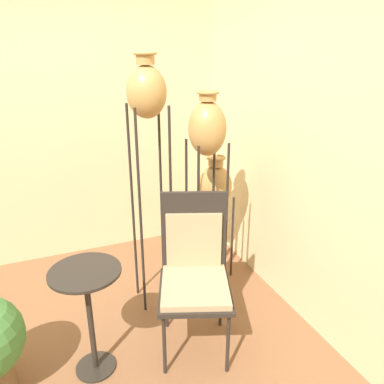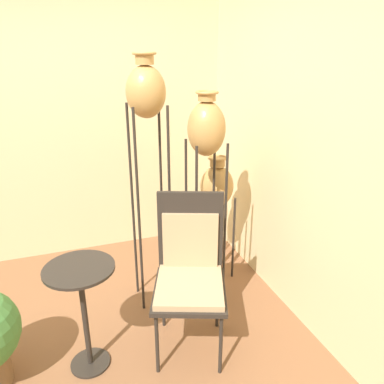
% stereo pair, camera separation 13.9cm
% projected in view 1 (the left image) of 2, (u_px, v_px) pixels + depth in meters
% --- Properties ---
extents(wall_back, '(7.42, 0.06, 2.70)m').
position_uv_depth(wall_back, '(36.00, 121.00, 3.33)').
color(wall_back, beige).
rests_on(wall_back, ground_plane).
extents(wall_right, '(0.06, 7.42, 2.70)m').
position_uv_depth(wall_right, '(326.00, 147.00, 2.45)').
color(wall_right, beige).
rests_on(wall_right, ground_plane).
extents(vase_stand_tall, '(0.28, 0.28, 1.93)m').
position_uv_depth(vase_stand_tall, '(147.00, 101.00, 2.56)').
color(vase_stand_tall, '#28231E').
rests_on(vase_stand_tall, ground_plane).
extents(vase_stand_medium, '(0.27, 0.27, 1.68)m').
position_uv_depth(vase_stand_medium, '(207.00, 135.00, 2.67)').
color(vase_stand_medium, '#28231E').
rests_on(vase_stand_medium, ground_plane).
extents(vase_stand_short, '(0.28, 0.28, 1.11)m').
position_uv_depth(vase_stand_short, '(215.00, 187.00, 3.21)').
color(vase_stand_short, '#28231E').
rests_on(vase_stand_short, ground_plane).
extents(chair, '(0.62, 0.64, 1.07)m').
position_uv_depth(chair, '(194.00, 267.00, 2.50)').
color(chair, '#28231E').
rests_on(chair, ground_plane).
extents(side_table, '(0.43, 0.43, 0.74)m').
position_uv_depth(side_table, '(88.00, 300.00, 2.26)').
color(side_table, '#28231E').
rests_on(side_table, ground_plane).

